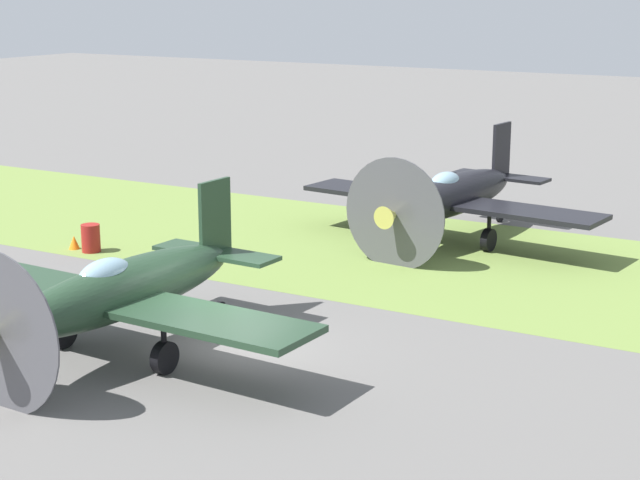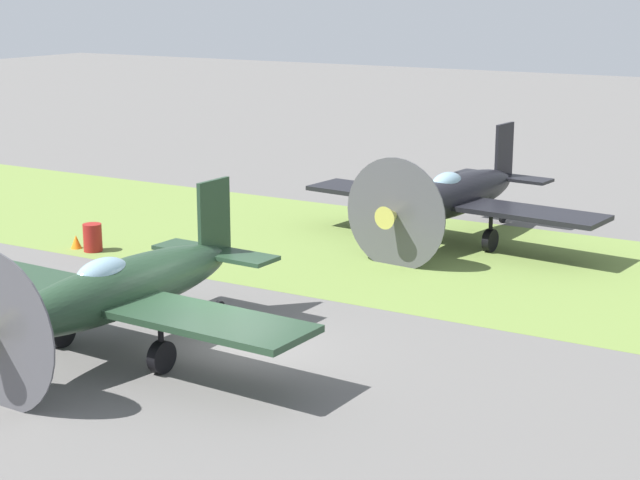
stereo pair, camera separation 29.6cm
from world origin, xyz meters
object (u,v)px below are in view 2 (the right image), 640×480
airplane_lead (119,290)px  airplane_wingman (454,196)px  fuel_drum (93,238)px  runway_marker_cone (76,242)px

airplane_lead → airplane_wingman: 14.03m
fuel_drum → runway_marker_cone: fuel_drum is taller
airplane_lead → fuel_drum: (7.18, -6.85, -1.11)m
airplane_wingman → fuel_drum: airplane_wingman is taller
airplane_wingman → runway_marker_cone: (10.19, 6.99, -1.35)m
airplane_lead → airplane_wingman: airplane_wingman is taller
airplane_lead → airplane_wingman: (-2.28, -13.84, 0.02)m
airplane_wingman → runway_marker_cone: 12.43m
fuel_drum → airplane_wingman: bearing=-143.6°
runway_marker_cone → airplane_lead: bearing=139.1°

